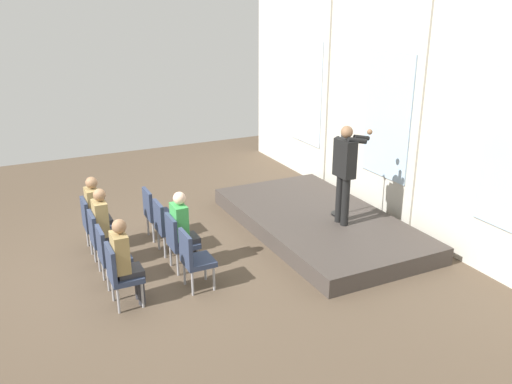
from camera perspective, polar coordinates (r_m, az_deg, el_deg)
ground_plane at (r=9.08m, az=-14.43°, el=-8.20°), size 14.22×14.22×0.00m
rear_partition at (r=10.58m, az=14.03°, el=7.96°), size 10.94×0.14×4.20m
stage_platform at (r=10.31m, az=6.58°, el=-3.20°), size 4.39×2.41×0.31m
speaker at (r=9.60m, az=9.34°, el=2.53°), size 0.50×0.69×1.79m
mic_stand at (r=10.21m, az=8.77°, el=-0.60°), size 0.28×0.28×1.56m
chair_r0_c0 at (r=9.95m, az=-10.63°, el=-1.93°), size 0.46×0.44×0.94m
chair_r0_c1 at (r=9.35m, az=-9.47°, el=-3.34°), size 0.46×0.44×0.94m
chair_r0_c2 at (r=8.75m, az=-8.14°, el=-4.94°), size 0.46×0.44×0.94m
audience_r0_c2 at (r=8.69m, az=-7.69°, el=-3.64°), size 0.36×0.39×1.33m
chair_r0_c3 at (r=8.16m, az=-6.61°, el=-6.76°), size 0.46×0.44×0.94m
chair_r1_c0 at (r=9.75m, az=-16.79°, el=-2.94°), size 0.46×0.44×0.94m
audience_r1_c0 at (r=9.69m, az=-16.44°, el=-1.76°), size 0.36×0.39×1.33m
chair_r1_c1 at (r=9.13m, az=-16.02°, el=-4.45°), size 0.46×0.44×0.94m
audience_r1_c1 at (r=9.06m, az=-15.64°, el=-3.19°), size 0.36×0.39×1.33m
chair_r1_c2 at (r=8.52m, az=-15.14°, el=-6.18°), size 0.46×0.44×0.94m
chair_r1_c3 at (r=7.92m, az=-14.11°, el=-8.17°), size 0.46×0.44×0.94m
audience_r1_c3 at (r=7.84m, az=-13.66°, el=-6.77°), size 0.36×0.39×1.33m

